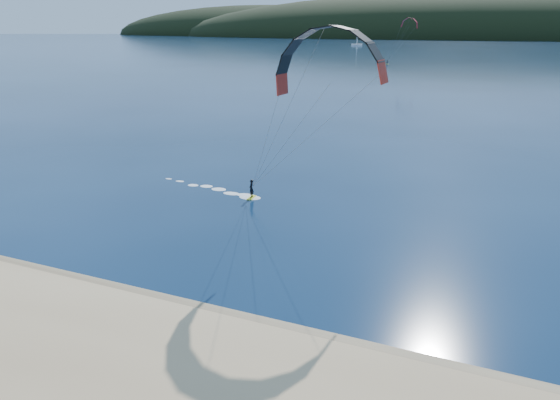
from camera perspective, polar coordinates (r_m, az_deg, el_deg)
name	(u,v)px	position (r m, az deg, el deg)	size (l,w,h in m)	color
ground	(142,363)	(26.01, -14.26, -16.21)	(1800.00, 1800.00, 0.00)	#071C37
wet_sand	(197,315)	(29.04, -8.70, -11.85)	(220.00, 2.50, 0.10)	#7F6649
headland	(524,38)	(762.00, 24.19, 15.20)	(1200.00, 310.00, 140.00)	black
kitesurfer_near	(325,88)	(39.07, 4.77, 11.63)	(23.00, 6.64, 13.63)	yellow
kitesurfer_far	(409,27)	(216.33, 13.32, 17.19)	(12.38, 6.29, 16.32)	yellow
sailboat	(357,44)	(432.64, 8.03, 15.81)	(8.59, 5.36, 11.97)	white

